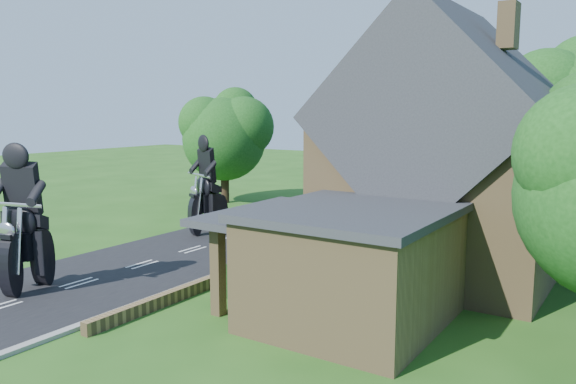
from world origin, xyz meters
The scene contains 16 objects.
ground centered at (0.00, 0.00, 0.00)m, with size 120.00×120.00×0.00m, color #214D15.
road centered at (0.00, 0.00, 0.01)m, with size 7.00×80.00×0.02m, color black.
kerb centered at (3.65, 0.00, 0.06)m, with size 0.30×80.00×0.12m, color gray.
garden_wall centered at (4.30, 5.00, 0.20)m, with size 0.30×22.00×0.40m, color olive.
house centered at (10.49, 6.00, 4.34)m, with size 9.54×8.64×10.24m.
annex centered at (9.87, -0.80, 1.77)m, with size 7.05×5.94×3.44m.
tree_behind_left centered at (8.16, 17.13, 5.73)m, with size 6.94×6.40×9.16m.
tree_far_road centered at (-6.86, 14.11, 4.84)m, with size 6.08×5.60×7.84m.
shrub_a centered at (5.30, -1.00, 0.55)m, with size 0.90×0.90×1.10m, color #103310.
shrub_b centered at (5.30, 1.50, 0.55)m, with size 0.90×0.90×1.10m, color #103310.
shrub_c centered at (5.30, 4.00, 0.55)m, with size 0.90×0.90×1.10m, color #103310.
shrub_d centered at (5.30, 9.00, 0.55)m, with size 0.90×0.90×1.10m, color #103310.
shrub_e centered at (5.30, 11.50, 0.55)m, with size 0.90×0.90×1.10m, color #103310.
shrub_f centered at (5.30, 14.00, 0.55)m, with size 0.90×0.90×1.10m, color #103310.
motorcycle_lead centered at (-0.71, -4.52, 0.78)m, with size 0.42×1.67×1.55m, color black, non-canonical shape.
motorcycle_follow centered at (-1.56, 5.83, 0.76)m, with size 0.41×1.63×1.51m, color black, non-canonical shape.
Camera 1 is at (17.23, -15.28, 6.23)m, focal length 35.00 mm.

